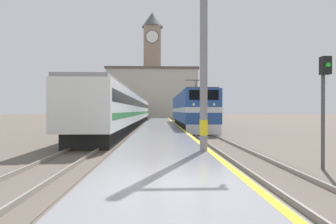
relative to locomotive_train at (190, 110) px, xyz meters
The scene contains 10 objects.
ground_plane 7.57m from the locomotive_train, 116.94° to the left, with size 200.00×200.00×0.00m, color #60564C.
platform 4.05m from the locomotive_train, 155.51° to the left, with size 3.80×140.00×0.44m.
rail_track_near 2.49m from the locomotive_train, 90.00° to the left, with size 2.84×140.00×0.16m.
rail_track_far 7.60m from the locomotive_train, 168.16° to the left, with size 2.84×140.00×0.16m.
locomotive_train is the anchor object (origin of this frame).
passenger_train 8.67m from the locomotive_train, 145.91° to the left, with size 2.92×44.04×3.75m.
catenary_mast 19.43m from the locomotive_train, 95.16° to the right, with size 2.08×0.31×8.58m.
clock_tower 46.20m from the locomotive_train, 96.90° to the left, with size 5.83×5.83×29.39m.
station_building 35.82m from the locomotive_train, 98.14° to the left, with size 21.80×9.01×12.17m.
signal_post 20.73m from the locomotive_train, 84.30° to the right, with size 0.30×0.39×3.80m.
Camera 1 is at (-0.20, -5.74, 1.99)m, focal length 28.00 mm.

